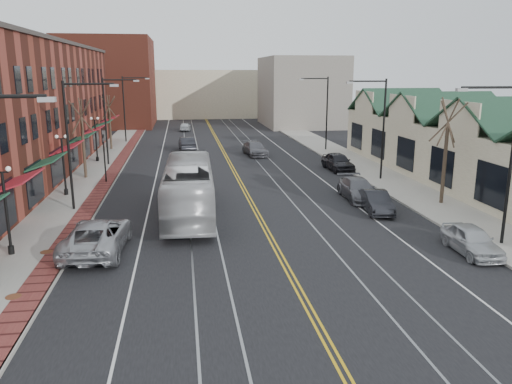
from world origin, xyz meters
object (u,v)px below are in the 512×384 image
object	(u,v)px
parked_suv	(97,236)
parked_car_d	(338,162)
parked_car_c	(358,189)
parked_car_b	(376,202)
parked_car_a	(471,240)
transit_bus	(189,188)

from	to	relation	value
parked_suv	parked_car_d	distance (m)	25.86
parked_car_c	parked_car_d	world-z (taller)	parked_car_d
parked_car_b	parked_car_d	xyz separation A→B (m)	(1.80, 13.63, 0.12)
parked_suv	parked_car_a	size ratio (longest dim) A/B	1.46
parked_car_d	parked_suv	bearing A→B (deg)	-137.97
parked_car_b	parked_car_c	world-z (taller)	parked_car_c
parked_suv	parked_car_d	world-z (taller)	parked_suv
parked_car_c	parked_car_a	bearing A→B (deg)	-78.83
transit_bus	parked_car_d	xyz separation A→B (m)	(13.50, 12.40, -0.89)
parked_suv	parked_car_b	world-z (taller)	parked_suv
parked_car_b	transit_bus	bearing A→B (deg)	-179.09
transit_bus	parked_car_a	world-z (taller)	transit_bus
parked_car_c	parked_suv	bearing A→B (deg)	-151.38
parked_car_a	parked_car_c	size ratio (longest dim) A/B	0.82
parked_car_d	parked_car_a	bearing A→B (deg)	-93.57
transit_bus	parked_suv	bearing A→B (deg)	54.55
parked_car_a	parked_car_b	world-z (taller)	parked_car_a
parked_car_b	parked_car_c	bearing A→B (deg)	96.91
parked_car_c	parked_car_d	xyz separation A→B (m)	(1.80, 10.29, 0.08)
parked_car_d	parked_car_c	bearing A→B (deg)	-103.49
parked_car_c	parked_car_d	size ratio (longest dim) A/B	1.06
parked_car_a	parked_car_b	xyz separation A→B (m)	(-1.80, 7.75, -0.02)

